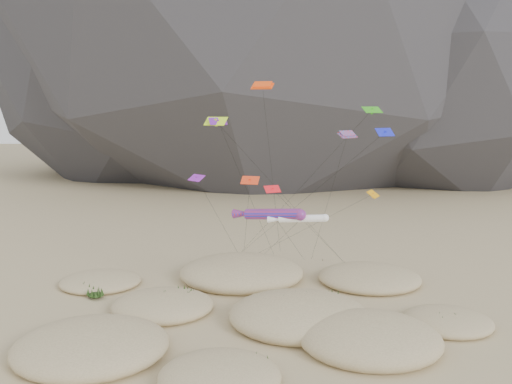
{
  "coord_description": "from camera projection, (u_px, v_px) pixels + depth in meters",
  "views": [
    {
      "loc": [
        -1.59,
        -46.72,
        22.28
      ],
      "look_at": [
        -1.63,
        12.0,
        12.1
      ],
      "focal_mm": 35.0,
      "sensor_mm": 36.0,
      "label": 1
    }
  ],
  "objects": [
    {
      "name": "dunes",
      "position": [
        256.0,
        307.0,
        54.13
      ],
      "size": [
        49.02,
        36.17,
        3.72
      ],
      "color": "#CCB789",
      "rests_on": "ground"
    },
    {
      "name": "multi_parafoil",
      "position": [
        347.0,
        136.0,
        60.32
      ],
      "size": [
        4.22,
        11.42,
        19.34
      ],
      "color": "red",
      "rests_on": "ground"
    },
    {
      "name": "ground",
      "position": [
        272.0,
        332.0,
        49.84
      ],
      "size": [
        500.0,
        500.0,
        0.0
      ],
      "primitive_type": "plane",
      "color": "#CCB789",
      "rests_on": "ground"
    },
    {
      "name": "dune_grass",
      "position": [
        270.0,
        308.0,
        53.6
      ],
      "size": [
        41.92,
        30.9,
        1.5
      ],
      "color": "black",
      "rests_on": "ground"
    },
    {
      "name": "white_tube_kite",
      "position": [
        299.0,
        219.0,
        54.7
      ],
      "size": [
        8.18,
        16.33,
        10.73
      ],
      "color": "white",
      "rests_on": "ground"
    },
    {
      "name": "kite_stakes",
      "position": [
        278.0,
        260.0,
        72.64
      ],
      "size": [
        24.61,
        4.79,
        0.3
      ],
      "color": "#3F2D1E",
      "rests_on": "ground"
    },
    {
      "name": "rainbow_tube_kite",
      "position": [
        270.0,
        214.0,
        56.04
      ],
      "size": [
        10.0,
        17.83,
        11.27
      ],
      "color": "red",
      "rests_on": "ground"
    },
    {
      "name": "delta_kites",
      "position": [
        284.0,
        155.0,
        57.44
      ],
      "size": [
        23.55,
        20.91,
        22.14
      ],
      "color": "#309E18",
      "rests_on": "ground"
    },
    {
      "name": "orange_parafoil",
      "position": [
        263.0,
        89.0,
        56.2
      ],
      "size": [
        4.38,
        18.4,
        25.01
      ],
      "color": "#FF460D",
      "rests_on": "ground"
    }
  ]
}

